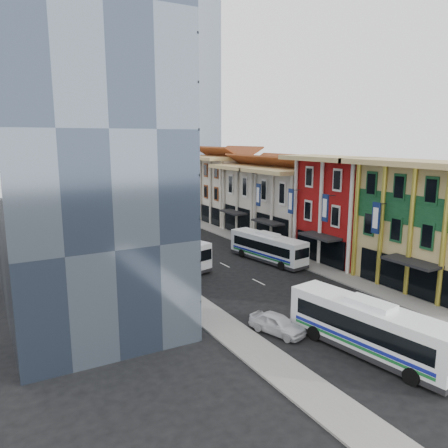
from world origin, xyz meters
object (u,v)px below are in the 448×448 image
office_tower (68,131)px  bus_left_far (170,249)px  bus_right (268,247)px  bus_left_near (369,327)px  sedan_left (277,324)px  shophouse_tan (440,228)px

office_tower → bus_left_far: (11.50, 6.23, -13.13)m
bus_right → bus_left_near: bearing=-116.4°
bus_left_near → bus_left_far: 26.70m
sedan_left → bus_left_far: bearing=72.1°
bus_left_near → sedan_left: (-3.50, 5.58, -1.15)m
bus_left_near → bus_left_far: bus_left_near is taller
bus_left_far → bus_right: bearing=-37.3°
shophouse_tan → bus_left_near: size_ratio=1.17×
bus_left_near → bus_left_far: (-3.50, 26.47, -0.05)m
sedan_left → office_tower: bearing=110.2°
office_tower → sedan_left: 23.45m
bus_left_far → shophouse_tan: bearing=-61.4°
shophouse_tan → bus_left_near: bearing=-158.7°
bus_right → sedan_left: size_ratio=2.43×
office_tower → bus_right: office_tower is taller
bus_left_far → sedan_left: 20.91m
shophouse_tan → office_tower: bearing=155.7°
bus_right → sedan_left: bearing=-131.3°
shophouse_tan → sedan_left: size_ratio=3.11×
shophouse_tan → bus_right: bearing=118.8°
shophouse_tan → office_tower: size_ratio=0.47×
bus_left_far → bus_right: 11.59m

